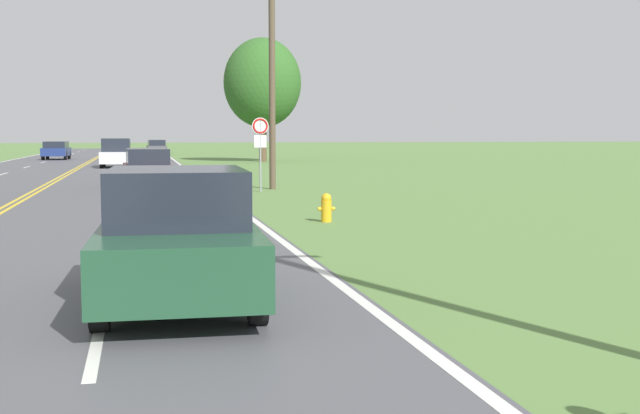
# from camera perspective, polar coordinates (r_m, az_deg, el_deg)

# --- Properties ---
(fire_hydrant) EXTENTS (0.41, 0.25, 0.69)m
(fire_hydrant) POSITION_cam_1_polar(r_m,az_deg,el_deg) (19.02, 0.45, -0.03)
(fire_hydrant) COLOR gold
(fire_hydrant) RESTS_ON ground
(traffic_sign) EXTENTS (0.60, 0.10, 2.68)m
(traffic_sign) POSITION_cam_1_polar(r_m,az_deg,el_deg) (28.98, -4.27, 5.07)
(traffic_sign) COLOR gray
(traffic_sign) RESTS_ON ground
(utility_pole_midground) EXTENTS (1.80, 0.24, 9.84)m
(utility_pole_midground) POSITION_cam_1_polar(r_m,az_deg,el_deg) (30.58, -3.44, 10.82)
(utility_pole_midground) COLOR brown
(utility_pole_midground) RESTS_ON ground
(tree_mid_treeline) EXTENTS (5.86, 5.86, 9.33)m
(tree_mid_treeline) POSITION_cam_1_polar(r_m,az_deg,el_deg) (61.37, -4.12, 8.79)
(tree_mid_treeline) COLOR brown
(tree_mid_treeline) RESTS_ON ground
(car_dark_green_sedan_approaching) EXTENTS (2.01, 4.21, 1.66)m
(car_dark_green_sedan_approaching) POSITION_cam_1_polar(r_m,az_deg,el_deg) (10.02, -10.09, -2.05)
(car_dark_green_sedan_approaching) COLOR black
(car_dark_green_sedan_approaching) RESTS_ON ground
(car_maroon_hatchback_mid_far) EXTENTS (1.93, 4.06, 1.52)m
(car_maroon_hatchback_mid_far) POSITION_cam_1_polar(r_m,az_deg,el_deg) (31.90, -12.17, 2.80)
(car_maroon_hatchback_mid_far) COLOR black
(car_maroon_hatchback_mid_far) RESTS_ON ground
(car_silver_van_receding) EXTENTS (1.95, 4.14, 1.82)m
(car_silver_van_receding) POSITION_cam_1_polar(r_m,az_deg,el_deg) (51.83, -14.28, 3.78)
(car_silver_van_receding) COLOR black
(car_silver_van_receding) RESTS_ON ground
(car_dark_blue_hatchback_distant) EXTENTS (2.08, 4.10, 1.49)m
(car_dark_blue_hatchback_distant) POSITION_cam_1_polar(r_m,az_deg,el_deg) (69.33, -18.25, 3.89)
(car_dark_blue_hatchback_distant) COLOR black
(car_dark_blue_hatchback_distant) RESTS_ON ground
(car_dark_grey_hatchback_horizon) EXTENTS (2.10, 4.21, 1.48)m
(car_dark_grey_hatchback_horizon) POSITION_cam_1_polar(r_m,az_deg,el_deg) (86.78, -11.55, 4.25)
(car_dark_grey_hatchback_horizon) COLOR black
(car_dark_grey_hatchback_horizon) RESTS_ON ground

